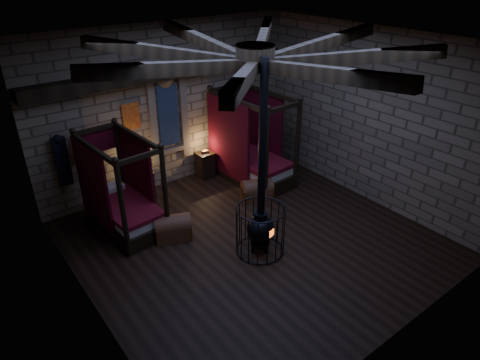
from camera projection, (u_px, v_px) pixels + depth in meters
room at (252, 68)px, 7.72m from camera, size 7.02×7.02×4.29m
bed_left at (123, 206)px, 9.67m from camera, size 1.23×2.14×2.16m
bed_right at (250, 159)px, 11.72m from camera, size 1.34×2.37×2.42m
trunk_left at (173, 228)px, 9.37m from camera, size 0.90×0.75×0.57m
trunk_right at (257, 190)px, 10.87m from camera, size 0.88×0.73×0.56m
nightstand_left at (144, 186)px, 10.77m from camera, size 0.53×0.51×0.95m
nightstand_right at (205, 165)px, 11.89m from camera, size 0.46×0.44×0.81m
stove at (260, 226)px, 8.78m from camera, size 1.02×1.02×4.05m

